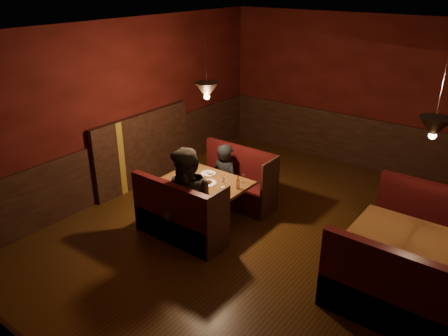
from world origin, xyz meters
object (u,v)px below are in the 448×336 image
Objects in this scene: diner_b at (187,186)px; main_table at (209,189)px; main_bench_far at (237,185)px; second_table at (409,248)px; second_bench_far at (426,235)px; main_bench_near at (178,221)px; second_bench_near at (388,298)px; diner_a at (225,165)px.

main_table is at bearing 103.49° from diner_b.
diner_b is (0.15, -0.65, 0.35)m from main_table.
main_bench_far is (0.01, 0.72, -0.22)m from main_table.
second_table is at bearing -10.23° from main_bench_far.
second_bench_far is at bearing 18.35° from main_table.
second_bench_far is (2.92, 1.69, 0.03)m from main_bench_near.
second_bench_near is at bearing -90.00° from second_bench_far.
main_table is at bearing -91.11° from main_bench_far.
second_bench_far is 0.82× the size of diner_b.
main_bench_far is 1.49m from diner_b.
main_bench_near is 0.80× the size of diner_b.
main_bench_far reaches higher than main_table.
second_bench_far reaches higher than second_table.
diner_b is at bearing -162.87° from second_table.
second_bench_far is 3.27m from diner_b.
main_bench_far is 3.20m from second_bench_near.
main_bench_near reaches higher than main_table.
second_bench_far is (0.03, 0.78, -0.22)m from second_table.
main_bench_far is 0.97× the size of second_bench_near.
main_bench_far is at bearing 169.77° from second_table.
second_bench_far is 3.10m from diner_a.
diner_a is (-0.12, 1.28, 0.40)m from main_bench_near.
second_bench_near is (2.94, -0.58, -0.20)m from main_table.
second_table is at bearing 17.56° from main_bench_near.
diner_b is at bearing -84.38° from main_bench_far.
main_bench_far is 0.99× the size of diner_a.
diner_a reaches higher than second_bench_near.
main_bench_far is at bearing -175.00° from second_bench_far.
main_bench_near is 1.07× the size of second_table.
main_bench_far is at bearing 96.28° from diner_b.
diner_a reaches higher than main_bench_far.
diner_b is (0.13, -1.37, 0.57)m from main_bench_far.
main_bench_near is (0.01, -0.72, -0.22)m from main_table.
diner_b is at bearing -149.72° from second_bench_far.
second_bench_far is at bearing -165.25° from diner_a.
main_bench_far is 2.93m from second_bench_far.
diner_b is at bearing 108.94° from diner_a.
main_bench_near reaches higher than second_table.
main_table is at bearing -176.14° from second_table.
second_bench_far and second_bench_near have the same top height.
main_table is 0.97× the size of second_table.
second_bench_near is 2.84m from diner_b.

